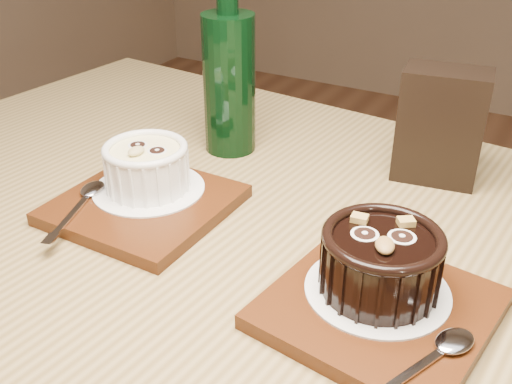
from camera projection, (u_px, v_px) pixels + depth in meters
table at (259, 316)px, 0.66m from camera, size 1.27×0.91×0.75m
tray_left at (144, 205)px, 0.68m from camera, size 0.18×0.18×0.01m
doily_left at (149, 189)px, 0.70m from camera, size 0.13×0.13×0.00m
ramekin_white at (146, 165)px, 0.68m from camera, size 0.10×0.10×0.06m
spoon_left at (80, 204)px, 0.66m from camera, size 0.07×0.14×0.01m
tray_right at (379, 309)px, 0.53m from camera, size 0.20×0.20×0.01m
doily_right at (377, 290)px, 0.54m from camera, size 0.13×0.13×0.00m
ramekin_dark at (381, 259)px, 0.52m from camera, size 0.11×0.11×0.06m
spoon_right at (426, 360)px, 0.46m from camera, size 0.08×0.13×0.01m
condiment_stand at (440, 126)px, 0.72m from camera, size 0.11×0.07×0.14m
green_bottle at (229, 79)px, 0.78m from camera, size 0.07×0.07×0.26m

